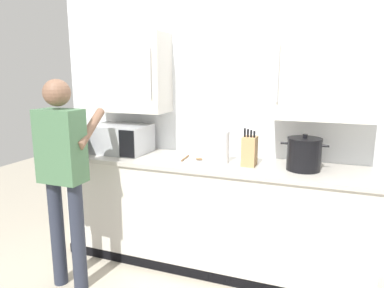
% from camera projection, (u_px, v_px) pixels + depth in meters
% --- Properties ---
extents(back_wall_tiled, '(3.29, 0.44, 2.72)m').
position_uv_depth(back_wall_tiled, '(221.00, 100.00, 3.18)').
color(back_wall_tiled, silver).
rests_on(back_wall_tiled, ground_plane).
extents(counter_unit, '(2.67, 0.62, 0.95)m').
position_uv_depth(counter_unit, '(210.00, 214.00, 3.11)').
color(counter_unit, beige).
rests_on(counter_unit, ground_plane).
extents(microwave_oven, '(0.54, 0.76, 0.26)m').
position_uv_depth(microwave_oven, '(118.00, 139.00, 3.34)').
color(microwave_oven, '#B7BABF').
rests_on(microwave_oven, counter_unit).
extents(knife_block, '(0.11, 0.15, 0.31)m').
position_uv_depth(knife_block, '(249.00, 151.00, 2.86)').
color(knife_block, tan).
rests_on(knife_block, counter_unit).
extents(stock_pot, '(0.36, 0.26, 0.28)m').
position_uv_depth(stock_pot, '(304.00, 154.00, 2.72)').
color(stock_pot, black).
rests_on(stock_pot, counter_unit).
extents(wooden_spoon, '(0.18, 0.20, 0.02)m').
position_uv_depth(wooden_spoon, '(193.00, 158.00, 3.07)').
color(wooden_spoon, brown).
rests_on(wooden_spoon, counter_unit).
extents(thermos_flask, '(0.08, 0.08, 0.27)m').
position_uv_depth(thermos_flask, '(225.00, 147.00, 2.94)').
color(thermos_flask, '#B7BABF').
rests_on(thermos_flask, counter_unit).
extents(person_figure, '(0.44, 0.57, 1.65)m').
position_uv_depth(person_figure, '(63.00, 167.00, 2.68)').
color(person_figure, '#282D3D').
rests_on(person_figure, ground_plane).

